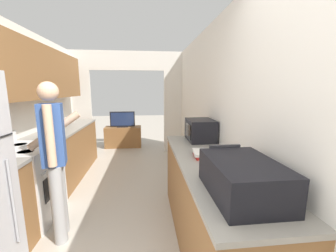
# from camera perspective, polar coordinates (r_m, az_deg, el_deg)

# --- Properties ---
(wall_left) EXTENTS (0.38, 6.84, 2.50)m
(wall_left) POSITION_cam_1_polar(r_m,az_deg,el_deg) (3.25, -38.34, 6.36)
(wall_left) COLOR white
(wall_left) RESTS_ON ground_plane
(wall_right) EXTENTS (0.06, 6.84, 2.50)m
(wall_right) POSITION_cam_1_polar(r_m,az_deg,el_deg) (2.55, 15.56, 1.86)
(wall_right) COLOR white
(wall_right) RESTS_ON ground_plane
(wall_far_with_doorway) EXTENTS (3.08, 0.06, 2.50)m
(wall_far_with_doorway) POSITION_cam_1_polar(r_m,az_deg,el_deg) (5.21, -11.02, 8.35)
(wall_far_with_doorway) COLOR white
(wall_far_with_doorway) RESTS_ON ground_plane
(counter_left) EXTENTS (0.62, 3.11, 0.92)m
(counter_left) POSITION_cam_1_polar(r_m,az_deg,el_deg) (4.01, -27.61, -7.54)
(counter_left) COLOR brown
(counter_left) RESTS_ON ground_plane
(counter_right) EXTENTS (0.62, 2.15, 0.92)m
(counter_right) POSITION_cam_1_polar(r_m,az_deg,el_deg) (2.27, 11.09, -20.27)
(counter_right) COLOR brown
(counter_right) RESTS_ON ground_plane
(range_oven) EXTENTS (0.66, 0.74, 1.06)m
(range_oven) POSITION_cam_1_polar(r_m,az_deg,el_deg) (3.12, -34.50, -13.04)
(range_oven) COLOR white
(range_oven) RESTS_ON ground_plane
(person) EXTENTS (0.54, 0.43, 1.68)m
(person) POSITION_cam_1_polar(r_m,az_deg,el_deg) (2.44, -28.87, -7.81)
(person) COLOR #9E9E9E
(person) RESTS_ON ground_plane
(suitcase) EXTENTS (0.41, 0.63, 0.25)m
(suitcase) POSITION_cam_1_polar(r_m,az_deg,el_deg) (1.46, 19.82, -13.26)
(suitcase) COLOR black
(suitcase) RESTS_ON counter_right
(microwave) EXTENTS (0.35, 0.45, 0.28)m
(microwave) POSITION_cam_1_polar(r_m,az_deg,el_deg) (2.79, 8.91, -1.09)
(microwave) COLOR black
(microwave) RESTS_ON counter_right
(book_stack) EXTENTS (0.22, 0.26, 0.06)m
(book_stack) POSITION_cam_1_polar(r_m,az_deg,el_deg) (2.15, 9.77, -7.66)
(book_stack) COLOR red
(book_stack) RESTS_ON counter_right
(tv_cabinet) EXTENTS (0.99, 0.42, 0.57)m
(tv_cabinet) POSITION_cam_1_polar(r_m,az_deg,el_deg) (5.93, -12.27, -2.91)
(tv_cabinet) COLOR brown
(tv_cabinet) RESTS_ON ground_plane
(television) EXTENTS (0.67, 0.16, 0.43)m
(television) POSITION_cam_1_polar(r_m,az_deg,el_deg) (5.80, -12.50, 1.77)
(television) COLOR black
(television) RESTS_ON tv_cabinet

